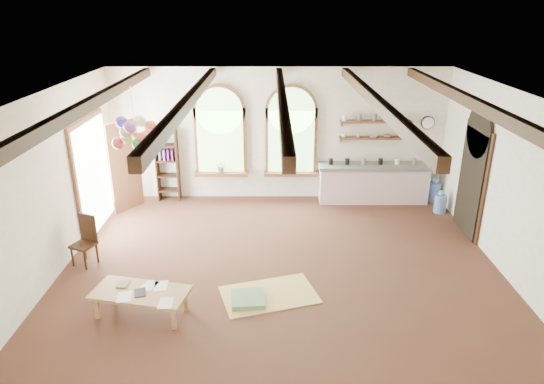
{
  "coord_description": "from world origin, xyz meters",
  "views": [
    {
      "loc": [
        -0.17,
        -7.86,
        4.58
      ],
      "look_at": [
        -0.16,
        0.6,
        1.25
      ],
      "focal_mm": 32.0,
      "sensor_mm": 36.0,
      "label": 1
    }
  ],
  "objects_px": {
    "balloon_cluster": "(135,133)",
    "coffee_table": "(141,294)",
    "kitchen_counter": "(373,183)",
    "side_chair": "(85,250)"
  },
  "relations": [
    {
      "from": "side_chair",
      "to": "kitchen_counter",
      "type": "bearing_deg",
      "value": 27.38
    },
    {
      "from": "kitchen_counter",
      "to": "side_chair",
      "type": "height_order",
      "value": "side_chair"
    },
    {
      "from": "kitchen_counter",
      "to": "side_chair",
      "type": "relative_size",
      "value": 2.81
    },
    {
      "from": "kitchen_counter",
      "to": "balloon_cluster",
      "type": "xyz_separation_m",
      "value": [
        -4.98,
        -2.4,
        1.86
      ]
    },
    {
      "from": "balloon_cluster",
      "to": "kitchen_counter",
      "type": "bearing_deg",
      "value": 25.71
    },
    {
      "from": "kitchen_counter",
      "to": "coffee_table",
      "type": "height_order",
      "value": "kitchen_counter"
    },
    {
      "from": "kitchen_counter",
      "to": "coffee_table",
      "type": "relative_size",
      "value": 1.7
    },
    {
      "from": "coffee_table",
      "to": "kitchen_counter",
      "type": "bearing_deg",
      "value": 46.02
    },
    {
      "from": "kitchen_counter",
      "to": "side_chair",
      "type": "xyz_separation_m",
      "value": [
        -5.94,
        -3.08,
        -0.2
      ]
    },
    {
      "from": "balloon_cluster",
      "to": "coffee_table",
      "type": "bearing_deg",
      "value": -78.05
    }
  ]
}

